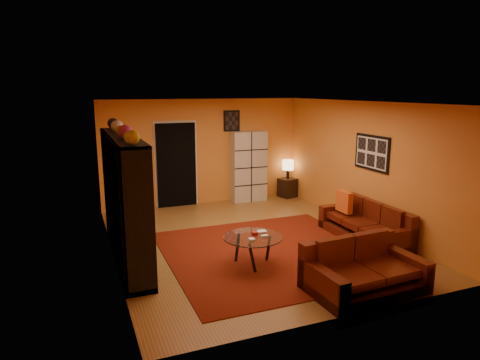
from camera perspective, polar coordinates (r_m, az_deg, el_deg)
name	(u,v)px	position (r m, az deg, el deg)	size (l,w,h in m)	color
floor	(250,241)	(8.24, 1.36, -8.08)	(6.00, 6.00, 0.00)	brown
ceiling	(251,102)	(7.74, 1.46, 10.30)	(6.00, 6.00, 0.00)	white
wall_back	(203,152)	(10.67, -4.92, 3.74)	(6.00, 6.00, 0.00)	orange
wall_front	(348,219)	(5.34, 14.16, -5.07)	(6.00, 6.00, 0.00)	orange
wall_left	(110,185)	(7.30, -16.97, -0.63)	(6.00, 6.00, 0.00)	orange
wall_right	(362,165)	(9.14, 15.99, 1.92)	(6.00, 6.00, 0.00)	orange
rug	(271,252)	(7.68, 4.13, -9.60)	(3.60, 3.60, 0.01)	#531309
doorway	(176,165)	(10.50, -8.49, 1.97)	(0.95, 0.10, 2.04)	black
wall_art_right	(372,153)	(8.85, 17.18, 3.49)	(0.03, 1.00, 0.70)	black
wall_art_back	(232,121)	(10.81, -1.12, 7.89)	(0.42, 0.03, 0.52)	black
entertainment_unit	(125,198)	(7.37, -15.11, -2.39)	(0.45, 3.00, 2.10)	black
tv	(128,201)	(7.36, -14.68, -2.79)	(0.13, 0.97, 0.56)	black
sofa	(367,225)	(8.59, 16.62, -5.71)	(0.81, 1.97, 0.85)	#451209
loveseat	(361,270)	(6.53, 15.83, -11.45)	(1.69, 1.06, 0.85)	#451209
throw_pillow	(344,202)	(8.80, 13.72, -2.82)	(0.12, 0.42, 0.42)	#E55819
coffee_table	(253,239)	(7.01, 1.71, -7.92)	(0.97, 0.97, 0.48)	silver
storage_cabinet	(248,166)	(10.93, 1.13, 1.83)	(0.89, 0.40, 1.79)	beige
bowl_chair	(135,211)	(9.38, -13.76, -4.06)	(0.66, 0.66, 0.54)	black
side_table	(288,188)	(11.48, 6.35, -1.02)	(0.40, 0.40, 0.50)	black
table_lamp	(288,165)	(11.36, 6.42, 1.94)	(0.30, 0.30, 0.50)	black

